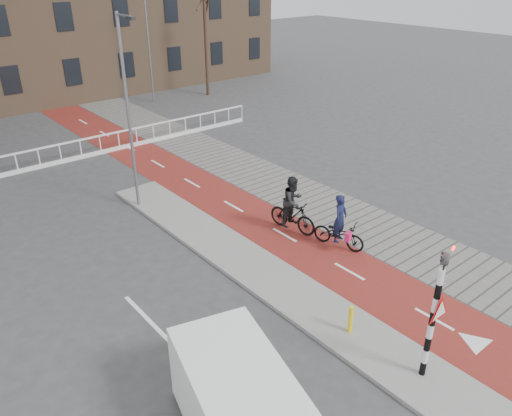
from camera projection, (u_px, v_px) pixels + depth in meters
ground at (369, 324)px, 13.38m from camera, size 120.00×120.00×0.00m
bike_lane at (205, 190)px, 21.13m from camera, size 2.50×60.00×0.01m
sidewalk at (256, 174)px, 22.73m from camera, size 3.00×60.00×0.01m
curb_island at (255, 268)px, 15.71m from camera, size 1.80×16.00×0.12m
traffic_signal at (435, 309)px, 10.75m from camera, size 0.80×0.80×3.68m
bollard at (351, 319)px, 12.75m from camera, size 0.12×0.12×0.78m
cyclist_near at (339, 230)px, 16.70m from camera, size 1.14×1.93×1.91m
cyclist_far at (293, 209)px, 17.62m from camera, size 1.00×2.01×2.07m
tree_right at (206, 38)px, 34.41m from camera, size 0.22×0.22×7.92m
streetlight_near at (129, 118)px, 18.12m from camera, size 0.12×0.12×7.24m
streetlight_right at (149, 43)px, 32.70m from camera, size 0.12×0.12×7.74m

